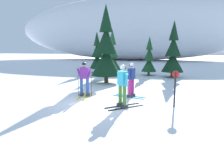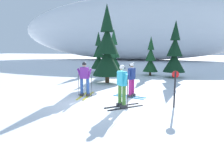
% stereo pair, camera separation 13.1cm
% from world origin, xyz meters
% --- Properties ---
extents(ground_plane, '(120.00, 120.00, 0.00)m').
position_xyz_m(ground_plane, '(0.00, 0.00, 0.00)').
color(ground_plane, white).
extents(skier_cyan_jacket, '(1.52, 1.44, 1.76)m').
position_xyz_m(skier_cyan_jacket, '(1.12, -0.42, 0.93)').
color(skier_cyan_jacket, black).
rests_on(skier_cyan_jacket, ground).
extents(skier_purple_jacket, '(0.78, 1.81, 1.74)m').
position_xyz_m(skier_purple_jacket, '(-1.10, 0.93, 0.90)').
color(skier_purple_jacket, gold).
rests_on(skier_purple_jacket, ground).
extents(skier_navy_jacket, '(1.70, 0.81, 1.72)m').
position_xyz_m(skier_navy_jacket, '(1.18, 1.40, 0.89)').
color(skier_navy_jacket, '#2893CC').
rests_on(skier_navy_jacket, ground).
extents(pine_tree_far_left, '(1.53, 1.53, 3.96)m').
position_xyz_m(pine_tree_far_left, '(-3.62, 10.38, 1.66)').
color(pine_tree_far_left, '#47301E').
rests_on(pine_tree_far_left, ground).
extents(pine_tree_center_left, '(1.57, 1.57, 4.07)m').
position_xyz_m(pine_tree_center_left, '(-1.81, 9.31, 1.70)').
color(pine_tree_center_left, '#47301E').
rests_on(pine_tree_center_left, ground).
extents(pine_tree_center, '(2.06, 2.06, 5.33)m').
position_xyz_m(pine_tree_center, '(-1.15, 5.03, 2.23)').
color(pine_tree_center, '#47301E').
rests_on(pine_tree_center, ground).
extents(pine_tree_center_right, '(1.32, 1.32, 3.41)m').
position_xyz_m(pine_tree_center_right, '(1.44, 9.59, 1.43)').
color(pine_tree_center_right, '#47301E').
rests_on(pine_tree_center_right, ground).
extents(pine_tree_far_right, '(1.78, 1.78, 4.60)m').
position_xyz_m(pine_tree_far_right, '(3.40, 8.90, 1.92)').
color(pine_tree_far_right, '#47301E').
rests_on(pine_tree_far_right, ground).
extents(snow_ridge_background, '(47.40, 15.53, 12.08)m').
position_xyz_m(snow_ridge_background, '(-3.19, 31.20, 6.04)').
color(snow_ridge_background, white).
rests_on(snow_ridge_background, ground).
extents(trail_marker_post, '(0.28, 0.07, 1.52)m').
position_xyz_m(trail_marker_post, '(3.19, 0.13, 0.86)').
color(trail_marker_post, black).
rests_on(trail_marker_post, ground).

